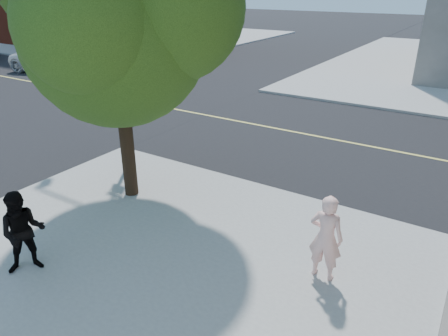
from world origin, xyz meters
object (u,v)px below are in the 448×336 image
Objects in this scene: street_tree at (118,11)px; signal_pole at (65,40)px; man_on_phone at (326,237)px; car_a at (54,60)px; pedestrian at (23,232)px.

street_tree is 3.67m from signal_pole.
car_a is (-19.91, 9.59, -0.20)m from man_on_phone.
pedestrian is 19.68m from car_a.
signal_pole reaches higher than pedestrian.
man_on_phone is 1.03× the size of pedestrian.
pedestrian is at bearing -43.34° from signal_pole.
signal_pole is at bearing 80.19° from pedestrian.
man_on_phone is at bearing -126.60° from car_a.
street_tree is 1.27× the size of car_a.
signal_pole reaches higher than man_on_phone.
street_tree reaches higher than man_on_phone.
street_tree is at bearing -14.04° from signal_pole.
man_on_phone is 5.18m from pedestrian.
pedestrian is 0.24× the size of street_tree.
street_tree is at bearing -7.22° from man_on_phone.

